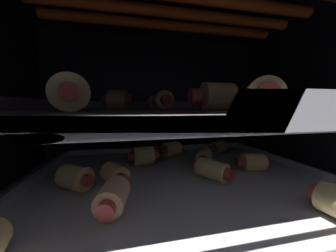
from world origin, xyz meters
The scene contains 22 objects.
ground_plane centered at (0.00, 0.00, -0.60)cm, with size 52.82×43.46×1.20cm, color black.
oven_wall_back centered at (0.00, 21.13, 18.50)cm, with size 52.82×1.20×37.00cm, color black.
oven_wall_right centered at (25.81, 0.00, 18.50)cm, with size 1.20×41.06×37.00cm, color black.
oven_rack_lower centered at (0.00, 0.00, 9.45)cm, with size 48.14×40.24×0.70cm.
baking_tray_lower centered at (0.00, 0.00, 10.40)cm, with size 39.57×32.58×2.06cm.
pig_in_blanket_lower_0 centered at (-13.64, -0.93, 12.30)cm, with size 4.64×4.42×2.93cm.
pig_in_blanket_lower_1 centered at (-9.02, -0.63, 12.19)cm, with size 3.89×5.60×2.72cm.
pig_in_blanket_lower_3 centered at (-8.84, -6.72, 12.21)cm, with size 3.40×5.91×2.75cm.
pig_in_blanket_lower_4 centered at (5.81, 4.98, 12.15)cm, with size 3.96×4.80×2.63cm.
pig_in_blanket_lower_6 centered at (1.35, 11.13, 12.26)cm, with size 5.35×3.90×2.86cm.
pig_in_blanket_lower_7 centered at (11.97, 11.58, 12.09)cm, with size 4.74×3.78×2.51cm.
pig_in_blanket_lower_8 centered at (11.83, 0.31, 12.18)cm, with size 5.19×3.21×2.69cm.
pig_in_blanket_lower_9 centered at (-4.73, 6.79, 12.41)cm, with size 5.56×3.62×3.17cm.
pig_in_blanket_lower_10 centered at (4.07, -1.68, 12.15)cm, with size 4.51×6.09×2.65cm.
oven_rack_upper centered at (0.00, 0.00, 19.22)cm, with size 48.06×40.24×0.62cm.
baking_tray_upper centered at (0.00, 0.00, 20.14)cm, with size 39.57×32.58×2.38cm.
pig_in_blanket_upper_0 centered at (-1.13, 12.48, 21.70)cm, with size 4.62×3.01×2.49cm.
pig_in_blanket_upper_1 centered at (-8.76, 7.99, 22.04)cm, with size 5.26×3.81×3.16cm.
pig_in_blanket_upper_2 centered at (3.43, -11.45, 21.82)cm, with size 3.91×4.83×2.73cm.
pig_in_blanket_upper_3 centered at (2.70, -5.18, 22.01)cm, with size 5.69×3.12×3.11cm.
pig_in_blanket_upper_4 centered at (-12.40, -5.65, 22.14)cm, with size 4.01×5.41×3.38cm.
pig_in_blanket_upper_5 centered at (-1.85, 4.05, 21.86)cm, with size 2.94×5.89×2.80cm.
Camera 1 is at (-7.35, -24.57, 20.99)cm, focal length 19.79 mm.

